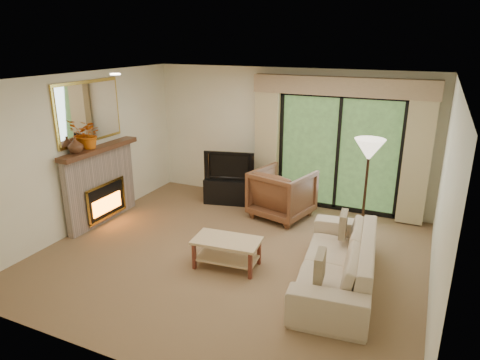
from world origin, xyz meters
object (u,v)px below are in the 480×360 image
at_px(sofa, 337,260).
at_px(coffee_table, 227,253).
at_px(armchair, 282,193).
at_px(media_console, 230,190).

bearing_deg(sofa, coffee_table, -88.29).
bearing_deg(sofa, armchair, -148.64).
relative_size(armchair, coffee_table, 1.04).
height_order(media_console, armchair, armchair).
relative_size(media_console, armchair, 1.01).
xyz_separation_m(sofa, coffee_table, (-1.52, -0.21, -0.13)).
bearing_deg(media_console, sofa, -52.37).
relative_size(armchair, sofa, 0.42).
distance_m(sofa, coffee_table, 1.54).
relative_size(media_console, sofa, 0.42).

